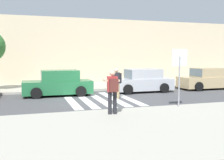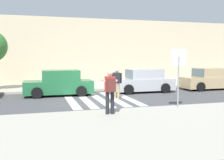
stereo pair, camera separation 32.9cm
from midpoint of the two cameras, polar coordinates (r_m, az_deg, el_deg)
name	(u,v)px [view 1 (the left image)]	position (r m, az deg, el deg)	size (l,w,h in m)	color
ground_plane	(101,100)	(14.46, -3.17, -4.34)	(120.00, 120.00, 0.00)	#4C4C4F
sidewalk_near	(149,128)	(8.70, 7.06, -10.35)	(60.00, 6.00, 0.14)	#B2AD9E
sidewalk_far	(81,87)	(20.27, -7.34, -1.43)	(60.00, 4.80, 0.14)	#B2AD9E
building_facade_far	(71,52)	(24.48, -9.22, 6.12)	(56.00, 4.00, 5.62)	beige
crosswalk_stripe_0	(71,101)	(14.35, -9.59, -4.46)	(0.44, 5.20, 0.01)	silver
crosswalk_stripe_1	(85,100)	(14.48, -6.44, -4.34)	(0.44, 5.20, 0.01)	silver
crosswalk_stripe_2	(100,99)	(14.65, -3.36, -4.20)	(0.44, 5.20, 0.01)	silver
crosswalk_stripe_3	(113,99)	(14.86, -0.36, -4.06)	(0.44, 5.20, 0.01)	silver
crosswalk_stripe_4	(126,98)	(15.11, 2.55, -3.91)	(0.44, 5.20, 0.01)	silver
stop_sign	(179,65)	(12.00, 13.70, 3.24)	(0.76, 0.08, 2.57)	gray
photographer_with_backpack	(113,88)	(10.14, -0.82, -1.76)	(0.62, 0.87, 1.72)	#232328
pedestrian_crossing	(116,81)	(14.82, 0.35, -0.30)	(0.56, 0.34, 1.72)	tan
parked_car_green	(58,84)	(16.28, -12.19, -0.80)	(4.10, 1.92, 1.55)	#236B3D
parked_car_silver	(142,81)	(17.64, 5.95, -0.26)	(4.10, 1.92, 1.55)	#B7BABF
parked_car_tan	(207,79)	(20.26, 19.56, 0.18)	(4.10, 1.92, 1.55)	tan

